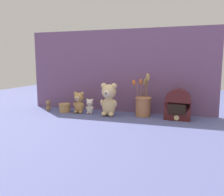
# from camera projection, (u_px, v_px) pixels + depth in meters

# --- Properties ---
(ground_plane) EXTENTS (4.00, 4.00, 0.00)m
(ground_plane) POSITION_uv_depth(u_px,v_px,m) (111.00, 115.00, 1.73)
(ground_plane) COLOR #4C5184
(backdrop_wall) EXTENTS (1.48, 0.02, 0.63)m
(backdrop_wall) POSITION_uv_depth(u_px,v_px,m) (118.00, 71.00, 1.84)
(backdrop_wall) COLOR #704C70
(backdrop_wall) RESTS_ON ground
(teddy_bear_large) EXTENTS (0.13, 0.12, 0.24)m
(teddy_bear_large) POSITION_uv_depth(u_px,v_px,m) (109.00, 99.00, 1.71)
(teddy_bear_large) COLOR #DBBC84
(teddy_bear_large) RESTS_ON ground
(teddy_bear_medium) EXTENTS (0.09, 0.08, 0.16)m
(teddy_bear_medium) POSITION_uv_depth(u_px,v_px,m) (79.00, 102.00, 1.81)
(teddy_bear_medium) COLOR tan
(teddy_bear_medium) RESTS_ON ground
(teddy_bear_small) EXTENTS (0.06, 0.06, 0.11)m
(teddy_bear_small) POSITION_uv_depth(u_px,v_px,m) (90.00, 106.00, 1.79)
(teddy_bear_small) COLOR beige
(teddy_bear_small) RESTS_ON ground
(teddy_bear_tiny) EXTENTS (0.05, 0.04, 0.09)m
(teddy_bear_tiny) POSITION_uv_depth(u_px,v_px,m) (49.00, 105.00, 1.89)
(teddy_bear_tiny) COLOR olive
(teddy_bear_tiny) RESTS_ON ground
(flower_vase) EXTENTS (0.14, 0.12, 0.31)m
(flower_vase) POSITION_uv_depth(u_px,v_px,m) (143.00, 104.00, 1.71)
(flower_vase) COLOR #AD7047
(flower_vase) RESTS_ON ground
(vintage_radio) EXTENTS (0.18, 0.11, 0.21)m
(vintage_radio) POSITION_uv_depth(u_px,v_px,m) (178.00, 105.00, 1.60)
(vintage_radio) COLOR #4C1919
(vintage_radio) RESTS_ON ground
(decorative_tin_tall) EXTENTS (0.09, 0.09, 0.07)m
(decorative_tin_tall) POSITION_uv_depth(u_px,v_px,m) (65.00, 108.00, 1.85)
(decorative_tin_tall) COLOR tan
(decorative_tin_tall) RESTS_ON ground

